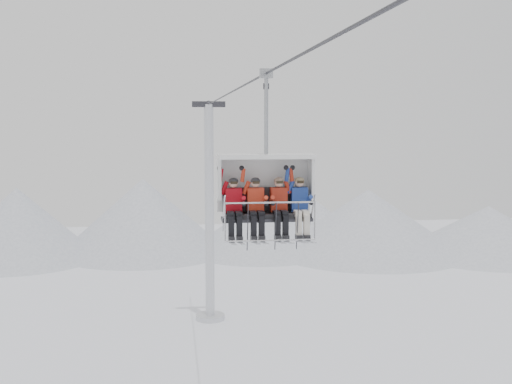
{
  "coord_description": "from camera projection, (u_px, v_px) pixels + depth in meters",
  "views": [
    {
      "loc": [
        -2.21,
        -16.94,
        12.12
      ],
      "look_at": [
        0.0,
        0.0,
        10.3
      ],
      "focal_mm": 45.0,
      "sensor_mm": 36.0,
      "label": 1
    }
  ],
  "objects": [
    {
      "name": "skier_center_right",
      "position": [
        279.0,
        205.0,
        15.22
      ],
      "size": [
        0.39,
        1.69,
        1.57
      ],
      "color": "#A72817",
      "rests_on": "chairlift_carrier"
    },
    {
      "name": "chairlift_carrier",
      "position": [
        265.0,
        185.0,
        15.43
      ],
      "size": [
        2.29,
        1.17,
        3.98
      ],
      "color": "black",
      "rests_on": "haul_cable"
    },
    {
      "name": "skier_far_right",
      "position": [
        300.0,
        205.0,
        15.28
      ],
      "size": [
        0.39,
        1.69,
        1.57
      ],
      "color": "navy",
      "rests_on": "chairlift_carrier"
    },
    {
      "name": "skier_center_left",
      "position": [
        256.0,
        206.0,
        15.15
      ],
      "size": [
        0.39,
        1.69,
        1.57
      ],
      "color": "red",
      "rests_on": "chairlift_carrier"
    },
    {
      "name": "skier_far_left",
      "position": [
        234.0,
        206.0,
        15.08
      ],
      "size": [
        0.39,
        1.69,
        1.57
      ],
      "color": "#A50913",
      "rests_on": "chairlift_carrier"
    },
    {
      "name": "lift_tower_right",
      "position": [
        210.0,
        228.0,
        39.35
      ],
      "size": [
        2.0,
        1.8,
        13.48
      ],
      "color": "silver",
      "rests_on": "ground"
    },
    {
      "name": "haul_cable",
      "position": [
        256.0,
        79.0,
        16.86
      ],
      "size": [
        0.06,
        50.0,
        0.06
      ],
      "primitive_type": "cylinder",
      "rotation": [
        1.57,
        0.0,
        0.0
      ],
      "color": "#2E2E33",
      "rests_on": "lift_tower_left"
    },
    {
      "name": "ridgeline",
      "position": [
        180.0,
        225.0,
        59.22
      ],
      "size": [
        72.0,
        21.0,
        7.0
      ],
      "color": "silver",
      "rests_on": "ground"
    }
  ]
}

